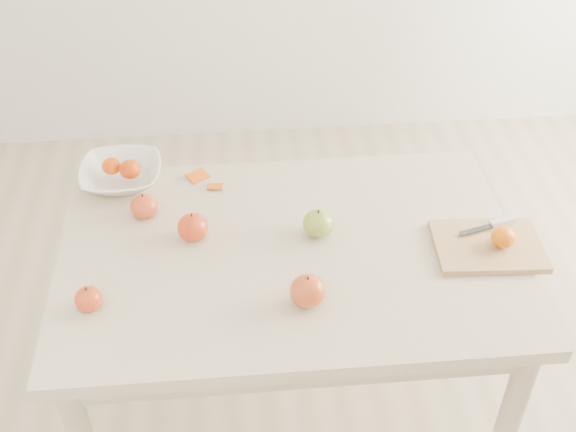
{
  "coord_description": "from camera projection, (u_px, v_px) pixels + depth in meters",
  "views": [
    {
      "loc": [
        -0.13,
        -1.39,
        2.01
      ],
      "look_at": [
        0.0,
        0.05,
        0.82
      ],
      "focal_mm": 45.0,
      "sensor_mm": 36.0,
      "label": 1
    }
  ],
  "objects": [
    {
      "name": "apple_green",
      "position": [
        318.0,
        223.0,
        1.9
      ],
      "size": [
        0.08,
        0.08,
        0.07
      ],
      "primitive_type": "ellipsoid",
      "color": "olive",
      "rests_on": "table"
    },
    {
      "name": "orange_peel_b",
      "position": [
        215.0,
        187.0,
        2.08
      ],
      "size": [
        0.05,
        0.04,
        0.01
      ],
      "primitive_type": "cube",
      "rotation": [
        -0.14,
        0.0,
        -0.11
      ],
      "color": "#D04F0E",
      "rests_on": "table"
    },
    {
      "name": "bowl_tangerine_near",
      "position": [
        111.0,
        166.0,
        2.07
      ],
      "size": [
        0.06,
        0.06,
        0.05
      ],
      "primitive_type": "ellipsoid",
      "color": "#DA5E07",
      "rests_on": "fruit_bowl"
    },
    {
      "name": "paring_knife",
      "position": [
        498.0,
        223.0,
        1.92
      ],
      "size": [
        0.17,
        0.06,
        0.01
      ],
      "color": "silver",
      "rests_on": "cutting_board"
    },
    {
      "name": "board_tangerine",
      "position": [
        503.0,
        237.0,
        1.85
      ],
      "size": [
        0.06,
        0.06,
        0.05
      ],
      "primitive_type": "ellipsoid",
      "color": "#CF6107",
      "rests_on": "cutting_board"
    },
    {
      "name": "table",
      "position": [
        290.0,
        276.0,
        1.94
      ],
      "size": [
        1.2,
        0.8,
        0.75
      ],
      "color": "beige",
      "rests_on": "ground"
    },
    {
      "name": "apple_red_b",
      "position": [
        193.0,
        227.0,
        1.89
      ],
      "size": [
        0.08,
        0.08,
        0.07
      ],
      "primitive_type": "ellipsoid",
      "color": "#9D0D09",
      "rests_on": "table"
    },
    {
      "name": "apple_red_c",
      "position": [
        308.0,
        291.0,
        1.71
      ],
      "size": [
        0.09,
        0.09,
        0.08
      ],
      "primitive_type": "ellipsoid",
      "color": "maroon",
      "rests_on": "table"
    },
    {
      "name": "apple_red_d",
      "position": [
        88.0,
        299.0,
        1.7
      ],
      "size": [
        0.07,
        0.07,
        0.06
      ],
      "primitive_type": "ellipsoid",
      "color": "#9D100A",
      "rests_on": "table"
    },
    {
      "name": "apple_red_a",
      "position": [
        144.0,
        206.0,
        1.96
      ],
      "size": [
        0.08,
        0.08,
        0.07
      ],
      "primitive_type": "ellipsoid",
      "color": "#A1221B",
      "rests_on": "table"
    },
    {
      "name": "cutting_board",
      "position": [
        488.0,
        246.0,
        1.87
      ],
      "size": [
        0.29,
        0.22,
        0.02
      ],
      "primitive_type": "cube",
      "rotation": [
        0.0,
        0.0,
        -0.06
      ],
      "color": "tan",
      "rests_on": "table"
    },
    {
      "name": "ground",
      "position": [
        289.0,
        420.0,
        2.35
      ],
      "size": [
        3.5,
        3.5,
        0.0
      ],
      "primitive_type": "plane",
      "color": "#C6B293",
      "rests_on": "ground"
    },
    {
      "name": "fruit_bowl",
      "position": [
        121.0,
        175.0,
        2.08
      ],
      "size": [
        0.23,
        0.23,
        0.06
      ],
      "primitive_type": "imported",
      "color": "white",
      "rests_on": "table"
    },
    {
      "name": "bowl_tangerine_far",
      "position": [
        130.0,
        169.0,
        2.06
      ],
      "size": [
        0.06,
        0.06,
        0.05
      ],
      "primitive_type": "ellipsoid",
      "color": "#CC3907",
      "rests_on": "fruit_bowl"
    },
    {
      "name": "orange_peel_a",
      "position": [
        198.0,
        177.0,
        2.12
      ],
      "size": [
        0.07,
        0.07,
        0.01
      ],
      "primitive_type": "cube",
      "rotation": [
        0.21,
        0.0,
        0.64
      ],
      "color": "#CE510E",
      "rests_on": "table"
    }
  ]
}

